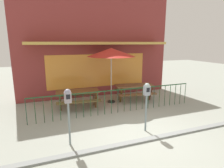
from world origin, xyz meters
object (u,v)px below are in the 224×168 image
(picnic_table_right, at_px, (134,88))
(parking_meter_near, at_px, (68,102))
(patio_umbrella, at_px, (111,52))
(picnic_table_left, at_px, (78,94))
(parking_meter_far, at_px, (147,94))

(picnic_table_right, relative_size, parking_meter_near, 1.24)
(patio_umbrella, bearing_deg, parking_meter_near, -127.22)
(picnic_table_left, xyz_separation_m, patio_umbrella, (1.63, 0.24, 1.73))
(patio_umbrella, relative_size, parking_meter_far, 1.62)
(picnic_table_right, xyz_separation_m, parking_meter_near, (-3.59, -3.09, 0.62))
(parking_meter_near, bearing_deg, picnic_table_right, 40.77)
(patio_umbrella, bearing_deg, picnic_table_left, -171.48)
(parking_meter_near, relative_size, parking_meter_far, 1.01)
(parking_meter_near, height_order, parking_meter_far, parking_meter_near)
(parking_meter_far, bearing_deg, picnic_table_left, 118.58)
(parking_meter_near, bearing_deg, picnic_table_left, 74.99)
(parking_meter_near, bearing_deg, parking_meter_far, -0.23)
(picnic_table_left, bearing_deg, patio_umbrella, 8.52)
(picnic_table_left, bearing_deg, parking_meter_near, -105.01)
(picnic_table_left, distance_m, patio_umbrella, 2.39)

